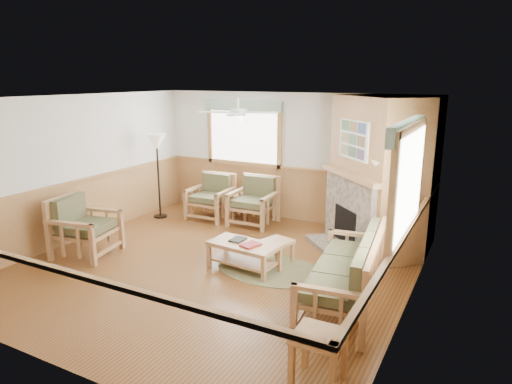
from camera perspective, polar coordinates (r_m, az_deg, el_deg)
The scene contains 24 objects.
floor at distance 7.55m, azimuth -5.24°, elevation -9.34°, with size 6.00×6.00×0.01m, color brown.
ceiling at distance 6.94m, azimuth -5.75°, elevation 11.62°, with size 6.00×6.00×0.01m, color white.
wall_back at distance 9.72m, azimuth 4.27°, elevation 4.35°, with size 6.00×0.02×2.70m, color silver.
wall_front at distance 5.01m, azimuth -24.74°, elevation -6.41°, with size 6.00×0.02×2.70m, color silver.
wall_left at distance 9.09m, azimuth -21.52°, elevation 2.72°, with size 0.02×6.00×2.70m, color silver.
wall_right at distance 6.07m, azimuth 18.98°, elevation -2.40°, with size 0.02×6.00×2.70m, color silver.
wainscot at distance 7.35m, azimuth -5.34°, elevation -5.37°, with size 6.00×6.00×1.10m, color #A37443, non-canonical shape.
fireplace at distance 8.20m, azimuth 14.78°, elevation 2.08°, with size 2.20×2.20×2.70m, color #A37443, non-canonical shape.
window_back at distance 10.04m, azimuth -1.57°, elevation 11.47°, with size 1.90×0.16×1.50m, color white, non-canonical shape.
window_right at distance 5.67m, azimuth 19.20°, elevation 8.64°, with size 0.16×1.90×1.50m, color white, non-canonical shape.
ceiling_fan at distance 7.04m, azimuth -2.29°, elevation 11.39°, with size 1.24×1.24×0.36m, color white, non-canonical shape.
sofa at distance 6.30m, azimuth 11.00°, elevation -9.56°, with size 0.88×2.13×0.98m, color #AA7C4F, non-canonical shape.
armchair_back_left at distance 9.95m, azimuth -5.74°, elevation -0.61°, with size 0.85×0.85×0.95m, color #AA7C4F, non-canonical shape.
armchair_back_right at distance 9.48m, azimuth -0.33°, elevation -1.18°, with size 0.88×0.88×0.98m, color #AA7C4F, non-canonical shape.
armchair_left at distance 8.39m, azimuth -20.54°, elevation -4.00°, with size 0.92×0.92×1.03m, color #AA7C4F, non-canonical shape.
coffee_table at distance 7.34m, azimuth -1.53°, elevation -8.05°, with size 1.12×0.56×0.45m, color #AA7C4F, non-canonical shape.
end_table_chairs at distance 9.97m, azimuth -1.76°, elevation -1.79°, with size 0.47×0.45×0.52m, color #AA7C4F, non-canonical shape.
end_table_sofa at distance 4.87m, azimuth 7.81°, elevation -19.92°, with size 0.50×0.48×0.56m, color #AA7C4F, non-canonical shape.
footstool at distance 7.67m, azimuth 2.67°, elevation -7.35°, with size 0.43×0.43×0.38m, color #AA7C4F, non-canonical shape.
braided_rug at distance 7.42m, azimuth 1.86°, elevation -9.64°, with size 1.84×1.84×0.01m, color brown.
floor_lamp_left at distance 10.09m, azimuth -12.10°, elevation 1.96°, with size 0.42×0.42×1.85m, color black, non-canonical shape.
floor_lamp_right at distance 7.61m, azimuth 15.25°, elevation -2.58°, with size 0.40×0.40×1.74m, color black, non-canonical shape.
book_red at distance 7.14m, azimuth -0.68°, elevation -6.51°, with size 0.22×0.30×0.03m, color maroon.
book_dark at distance 7.38m, azimuth -2.29°, elevation -5.87°, with size 0.20×0.27×0.03m, color black.
Camera 1 is at (3.83, -5.78, 3.00)m, focal length 32.00 mm.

